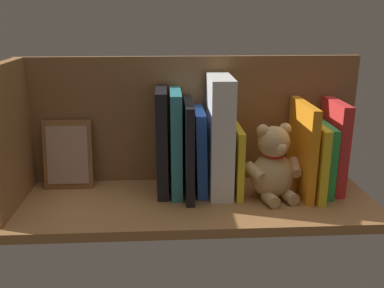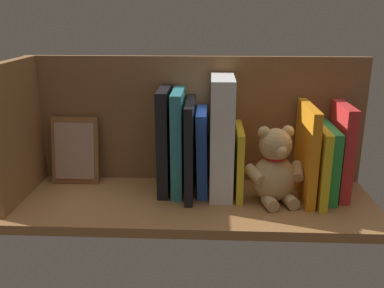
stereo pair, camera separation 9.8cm
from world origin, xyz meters
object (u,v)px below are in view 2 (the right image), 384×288
Objects in this scene: teddy_bear at (274,169)px; dictionary_thick_white at (222,137)px; book_0 at (340,150)px; picture_frame_leaning at (75,150)px.

dictionary_thick_white reaches higher than teddy_bear.
book_0 is at bearing -178.90° from dictionary_thick_white.
teddy_bear is 1.05× the size of picture_frame_leaning.
book_0 is 1.23× the size of teddy_bear.
picture_frame_leaning is at bearing -4.06° from book_0.
book_0 reaches higher than teddy_bear.
dictionary_thick_white is (12.25, -4.24, 6.29)cm from teddy_bear.
dictionary_thick_white is at bearing 172.08° from picture_frame_leaning.
book_0 is 0.78× the size of dictionary_thick_white.
book_0 is at bearing 175.94° from picture_frame_leaning.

